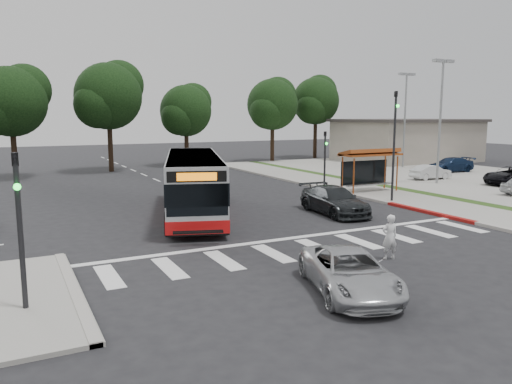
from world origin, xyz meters
TOP-DOWN VIEW (x-y plane):
  - ground at (0.00, 0.00)m, footprint 140.00×140.00m
  - sidewalk_east at (11.00, 8.00)m, footprint 4.00×40.00m
  - curb_east at (9.00, 8.00)m, footprint 0.30×40.00m
  - curb_east_red at (9.00, -2.00)m, footprint 0.32×6.00m
  - parking_lot at (23.00, 10.00)m, footprint 18.00×36.00m
  - commercial_building at (30.00, 22.00)m, footprint 14.00×10.00m
  - building_roof_cap at (30.00, 22.00)m, footprint 14.60×10.60m
  - crosswalk_ladder at (0.00, -5.00)m, footprint 18.00×2.60m
  - bus_shelter at (10.80, 5.10)m, footprint 4.20×1.60m
  - traffic_signal_sw at (-10.50, -7.01)m, footprint 0.18×0.37m
  - traffic_signal_ne_tall at (9.60, 1.49)m, footprint 0.18×0.37m
  - traffic_signal_ne_short at (9.60, 8.49)m, footprint 0.18×0.37m
  - lot_light_front at (18.00, 6.00)m, footprint 1.90×0.35m
  - lot_light_mid at (24.00, 16.00)m, footprint 1.90×0.35m
  - tree_ne_a at (16.08, 28.06)m, footprint 6.16×5.74m
  - tree_ne_b at (23.08, 30.06)m, footprint 6.16×5.74m
  - tree_north_a at (-1.92, 26.07)m, footprint 6.60×6.15m
  - tree_north_b at (6.07, 28.06)m, footprint 5.72×5.33m
  - tree_north_c at (-9.92, 24.06)m, footprint 6.16×5.74m
  - transit_bus at (-2.07, 3.45)m, footprint 6.20×12.13m
  - pedestrian at (1.39, -7.50)m, footprint 0.65×0.49m
  - dark_sedan at (4.53, 0.24)m, footprint 2.39×5.06m
  - silver_suv_south at (-2.03, -9.66)m, footprint 3.38×4.96m
  - parked_car_1 at (19.37, 7.96)m, footprint 3.46×1.26m
  - parked_car_2 at (22.39, 3.07)m, footprint 4.85×2.52m
  - parked_car_3 at (24.86, 10.97)m, footprint 4.59×2.20m

SIDE VIEW (x-z plane):
  - ground at x=0.00m, z-range 0.00..0.00m
  - crosswalk_ladder at x=0.00m, z-range 0.00..0.01m
  - parking_lot at x=23.00m, z-range 0.00..0.10m
  - sidewalk_east at x=11.00m, z-range 0.00..0.12m
  - curb_east at x=9.00m, z-range 0.00..0.15m
  - curb_east_red at x=9.00m, z-range 0.00..0.15m
  - silver_suv_south at x=-2.03m, z-range 0.00..1.26m
  - parked_car_1 at x=19.37m, z-range 0.10..1.23m
  - dark_sedan at x=4.53m, z-range 0.00..1.43m
  - parked_car_3 at x=24.86m, z-range 0.10..1.39m
  - parked_car_2 at x=22.39m, z-range 0.10..1.41m
  - pedestrian at x=1.39m, z-range 0.00..1.62m
  - transit_bus at x=-2.07m, z-range 0.00..3.08m
  - commercial_building at x=30.00m, z-range 0.00..4.40m
  - bus_shelter at x=10.80m, z-range 0.92..3.78m
  - traffic_signal_ne_short at x=9.60m, z-range 0.48..4.48m
  - traffic_signal_sw at x=-10.50m, z-range 0.49..4.69m
  - traffic_signal_ne_tall at x=9.60m, z-range 0.63..7.13m
  - building_roof_cap at x=30.00m, z-range 4.40..4.70m
  - tree_north_b at x=6.07m, z-range 1.45..9.88m
  - lot_light_front at x=18.00m, z-range 1.40..10.41m
  - lot_light_mid at x=24.00m, z-range 1.40..10.41m
  - tree_north_c at x=-9.92m, z-range 1.64..10.94m
  - tree_ne_a at x=16.08m, z-range 1.74..11.04m
  - tree_ne_b at x=23.08m, z-range 1.91..11.93m
  - tree_north_a at x=-1.92m, z-range 1.84..12.01m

